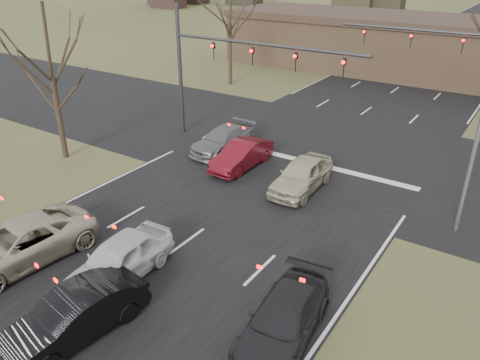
% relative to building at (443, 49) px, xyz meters
% --- Properties ---
extents(ground, '(360.00, 360.00, 0.00)m').
position_rel_building_xyz_m(ground, '(-2.00, -38.00, -2.67)').
color(ground, '#454725').
rests_on(ground, ground).
extents(road_main, '(14.00, 300.00, 0.02)m').
position_rel_building_xyz_m(road_main, '(-2.00, 22.00, -2.66)').
color(road_main, black).
rests_on(road_main, ground).
extents(road_cross, '(200.00, 14.00, 0.02)m').
position_rel_building_xyz_m(road_cross, '(-2.00, -23.00, -2.65)').
color(road_cross, black).
rests_on(road_cross, ground).
extents(building, '(42.40, 10.40, 5.30)m').
position_rel_building_xyz_m(building, '(0.00, 0.00, 0.00)').
color(building, '#826146').
rests_on(building, ground).
extents(mast_arm_near, '(12.12, 0.24, 8.00)m').
position_rel_building_xyz_m(mast_arm_near, '(-7.23, -25.00, 2.41)').
color(mast_arm_near, '#383A3D').
rests_on(mast_arm_near, ground).
extents(mast_arm_far, '(11.12, 0.24, 8.00)m').
position_rel_building_xyz_m(mast_arm_far, '(4.18, -15.00, 2.35)').
color(mast_arm_far, '#383A3D').
rests_on(mast_arm_far, ground).
extents(streetlight_right_near, '(2.34, 0.25, 10.00)m').
position_rel_building_xyz_m(streetlight_right_near, '(6.82, -28.00, 2.92)').
color(streetlight_right_near, gray).
rests_on(streetlight_right_near, ground).
extents(tree_left_near, '(5.10, 5.10, 8.50)m').
position_rel_building_xyz_m(tree_left_near, '(-13.50, -32.00, 3.90)').
color(tree_left_near, black).
rests_on(tree_left_near, ground).
extents(car_silver_suv, '(3.23, 5.97, 1.59)m').
position_rel_building_xyz_m(car_silver_suv, '(-6.40, -39.53, -1.87)').
color(car_silver_suv, '#BBB297').
rests_on(car_silver_suv, ground).
extents(car_white_sedan, '(2.10, 4.69, 1.57)m').
position_rel_building_xyz_m(car_white_sedan, '(-2.50, -38.17, -1.88)').
color(car_white_sedan, silver).
rests_on(car_white_sedan, ground).
extents(car_black_hatch, '(2.16, 4.80, 1.53)m').
position_rel_building_xyz_m(car_black_hatch, '(-1.50, -40.92, -1.90)').
color(car_black_hatch, black).
rests_on(car_black_hatch, ground).
extents(car_charcoal_sedan, '(2.39, 4.81, 1.34)m').
position_rel_building_xyz_m(car_charcoal_sedan, '(3.81, -37.44, -1.99)').
color(car_charcoal_sedan, black).
rests_on(car_charcoal_sedan, ground).
extents(car_grey_ahead, '(2.14, 4.85, 1.39)m').
position_rel_building_xyz_m(car_grey_ahead, '(-6.44, -26.18, -1.97)').
color(car_grey_ahead, slate).
rests_on(car_grey_ahead, ground).
extents(car_red_ahead, '(1.57, 4.37, 1.43)m').
position_rel_building_xyz_m(car_red_ahead, '(-4.20, -27.59, -1.95)').
color(car_red_ahead, '#5B0D16').
rests_on(car_red_ahead, ground).
extents(car_silver_ahead, '(1.98, 4.65, 1.57)m').
position_rel_building_xyz_m(car_silver_ahead, '(-0.27, -28.18, -1.88)').
color(car_silver_ahead, beige).
rests_on(car_silver_ahead, ground).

